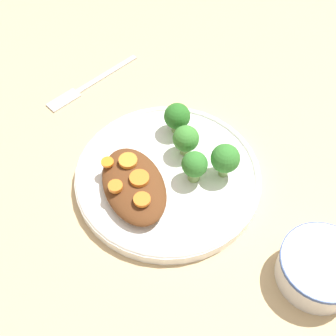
# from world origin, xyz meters

# --- Properties ---
(ground_plane) EXTENTS (4.00, 4.00, 0.00)m
(ground_plane) POSITION_xyz_m (0.00, 0.00, 0.00)
(ground_plane) COLOR tan
(plate) EXTENTS (0.28, 0.28, 0.02)m
(plate) POSITION_xyz_m (0.00, 0.00, 0.01)
(plate) COLOR white
(plate) RESTS_ON ground_plane
(dip_bowl) EXTENTS (0.11, 0.11, 0.05)m
(dip_bowl) POSITION_xyz_m (0.21, 0.13, 0.03)
(dip_bowl) COLOR silver
(dip_bowl) RESTS_ON ground_plane
(stew_mound) EXTENTS (0.14, 0.09, 0.03)m
(stew_mound) POSITION_xyz_m (0.01, -0.06, 0.03)
(stew_mound) COLOR #5B3319
(stew_mound) RESTS_ON plate
(broccoli_floret_0) EXTENTS (0.04, 0.04, 0.06)m
(broccoli_floret_0) POSITION_xyz_m (0.03, 0.08, 0.05)
(broccoli_floret_0) COLOR #7FA85B
(broccoli_floret_0) RESTS_ON plate
(broccoli_floret_1) EXTENTS (0.04, 0.04, 0.05)m
(broccoli_floret_1) POSITION_xyz_m (-0.03, 0.04, 0.05)
(broccoli_floret_1) COLOR #7FA85B
(broccoli_floret_1) RESTS_ON plate
(broccoli_floret_2) EXTENTS (0.04, 0.04, 0.05)m
(broccoli_floret_2) POSITION_xyz_m (-0.08, 0.04, 0.05)
(broccoli_floret_2) COLOR #759E51
(broccoli_floret_2) RESTS_ON plate
(broccoli_floret_3) EXTENTS (0.04, 0.04, 0.05)m
(broccoli_floret_3) POSITION_xyz_m (0.02, 0.03, 0.05)
(broccoli_floret_3) COLOR #7FA85B
(broccoli_floret_3) RESTS_ON plate
(carrot_slice_0) EXTENTS (0.03, 0.03, 0.01)m
(carrot_slice_0) POSITION_xyz_m (0.01, -0.05, 0.05)
(carrot_slice_0) COLOR orange
(carrot_slice_0) RESTS_ON stew_mound
(carrot_slice_1) EXTENTS (0.02, 0.02, 0.00)m
(carrot_slice_1) POSITION_xyz_m (-0.03, -0.08, 0.05)
(carrot_slice_1) COLOR orange
(carrot_slice_1) RESTS_ON stew_mound
(carrot_slice_2) EXTENTS (0.02, 0.02, 0.01)m
(carrot_slice_2) POSITION_xyz_m (0.05, -0.06, 0.05)
(carrot_slice_2) COLOR orange
(carrot_slice_2) RESTS_ON stew_mound
(carrot_slice_3) EXTENTS (0.03, 0.03, 0.01)m
(carrot_slice_3) POSITION_xyz_m (-0.02, -0.05, 0.05)
(carrot_slice_3) COLOR orange
(carrot_slice_3) RESTS_ON stew_mound
(carrot_slice_4) EXTENTS (0.02, 0.02, 0.01)m
(carrot_slice_4) POSITION_xyz_m (0.02, -0.08, 0.05)
(carrot_slice_4) COLOR orange
(carrot_slice_4) RESTS_ON stew_mound
(fork) EXTENTS (0.09, 0.18, 0.01)m
(fork) POSITION_xyz_m (-0.24, -0.07, 0.00)
(fork) COLOR #B9B9B9
(fork) RESTS_ON ground_plane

